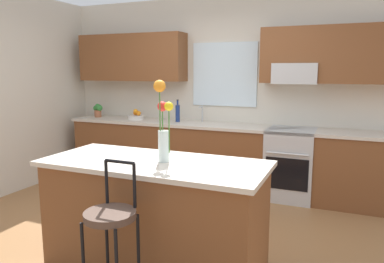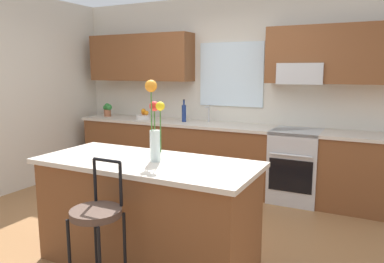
# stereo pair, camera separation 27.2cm
# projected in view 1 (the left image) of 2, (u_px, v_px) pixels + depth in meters

# --- Properties ---
(ground_plane) EXTENTS (14.00, 14.00, 0.00)m
(ground_plane) POSITION_uv_depth(u_px,v_px,m) (162.00, 236.00, 3.76)
(ground_plane) COLOR olive
(back_wall_assembly) EXTENTS (5.60, 0.50, 2.70)m
(back_wall_assembly) POSITION_uv_depth(u_px,v_px,m) (226.00, 81.00, 5.31)
(back_wall_assembly) COLOR beige
(back_wall_assembly) RESTS_ON ground
(counter_run) EXTENTS (4.56, 0.64, 0.92)m
(counter_run) POSITION_uv_depth(u_px,v_px,m) (217.00, 156.00, 5.23)
(counter_run) COLOR brown
(counter_run) RESTS_ON ground
(sink_faucet) EXTENTS (0.02, 0.13, 0.23)m
(sink_faucet) POSITION_uv_depth(u_px,v_px,m) (202.00, 112.00, 5.37)
(sink_faucet) COLOR #B7BABC
(sink_faucet) RESTS_ON counter_run
(oven_range) EXTENTS (0.60, 0.64, 0.92)m
(oven_range) POSITION_uv_depth(u_px,v_px,m) (290.00, 164.00, 4.82)
(oven_range) COLOR #B7BABC
(oven_range) RESTS_ON ground
(kitchen_island) EXTENTS (1.88, 0.83, 0.92)m
(kitchen_island) POSITION_uv_depth(u_px,v_px,m) (155.00, 213.00, 3.15)
(kitchen_island) COLOR brown
(kitchen_island) RESTS_ON ground
(bar_stool_near) EXTENTS (0.36, 0.36, 1.04)m
(bar_stool_near) POSITION_uv_depth(u_px,v_px,m) (111.00, 222.00, 2.55)
(bar_stool_near) COLOR black
(bar_stool_near) RESTS_ON ground
(flower_vase) EXTENTS (0.15, 0.14, 0.67)m
(flower_vase) POSITION_uv_depth(u_px,v_px,m) (163.00, 123.00, 3.00)
(flower_vase) COLOR silver
(flower_vase) RESTS_ON kitchen_island
(fruit_bowl_oranges) EXTENTS (0.24, 0.24, 0.16)m
(fruit_bowl_oranges) POSITION_uv_depth(u_px,v_px,m) (136.00, 116.00, 5.66)
(fruit_bowl_oranges) COLOR silver
(fruit_bowl_oranges) RESTS_ON counter_run
(bottle_olive_oil) EXTENTS (0.06, 0.06, 0.33)m
(bottle_olive_oil) POSITION_uv_depth(u_px,v_px,m) (178.00, 113.00, 5.37)
(bottle_olive_oil) COLOR navy
(bottle_olive_oil) RESTS_ON counter_run
(potted_plant_small) EXTENTS (0.17, 0.12, 0.21)m
(potted_plant_small) POSITION_uv_depth(u_px,v_px,m) (98.00, 110.00, 5.91)
(potted_plant_small) COLOR #9E5B3D
(potted_plant_small) RESTS_ON counter_run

